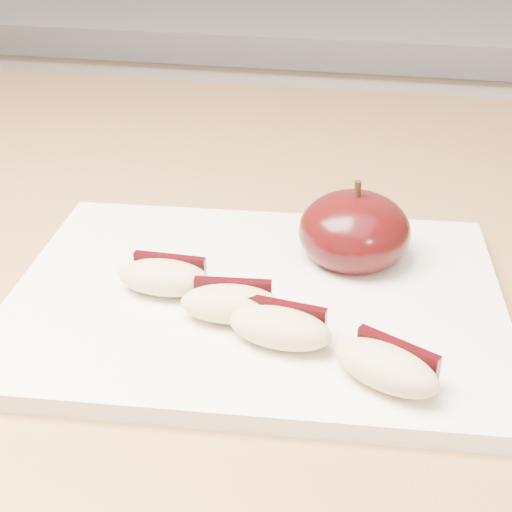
# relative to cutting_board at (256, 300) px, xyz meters

# --- Properties ---
(back_cabinet) EXTENTS (2.40, 0.62, 0.94)m
(back_cabinet) POSITION_rel_cutting_board_xyz_m (0.02, 0.84, -0.44)
(back_cabinet) COLOR silver
(back_cabinet) RESTS_ON ground
(cutting_board) EXTENTS (0.31, 0.24, 0.01)m
(cutting_board) POSITION_rel_cutting_board_xyz_m (0.00, 0.00, 0.00)
(cutting_board) COLOR white
(cutting_board) RESTS_ON island_counter
(apple_half) EXTENTS (0.08, 0.08, 0.06)m
(apple_half) POSITION_rel_cutting_board_xyz_m (0.05, 0.06, 0.02)
(apple_half) COLOR black
(apple_half) RESTS_ON cutting_board
(apple_wedge_a) EXTENTS (0.06, 0.03, 0.02)m
(apple_wedge_a) POSITION_rel_cutting_board_xyz_m (-0.05, -0.01, 0.02)
(apple_wedge_a) COLOR #CBB781
(apple_wedge_a) RESTS_ON cutting_board
(apple_wedge_b) EXTENTS (0.06, 0.03, 0.02)m
(apple_wedge_b) POSITION_rel_cutting_board_xyz_m (-0.01, -0.03, 0.02)
(apple_wedge_b) COLOR #CBB781
(apple_wedge_b) RESTS_ON cutting_board
(apple_wedge_c) EXTENTS (0.06, 0.04, 0.02)m
(apple_wedge_c) POSITION_rel_cutting_board_xyz_m (0.02, -0.05, 0.02)
(apple_wedge_c) COLOR #CBB781
(apple_wedge_c) RESTS_ON cutting_board
(apple_wedge_d) EXTENTS (0.06, 0.05, 0.02)m
(apple_wedge_d) POSITION_rel_cutting_board_xyz_m (0.08, -0.07, 0.02)
(apple_wedge_d) COLOR #CBB781
(apple_wedge_d) RESTS_ON cutting_board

